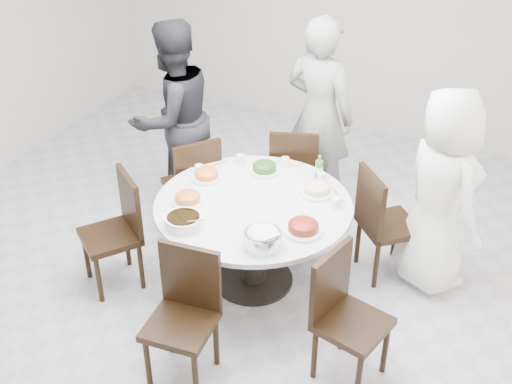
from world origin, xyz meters
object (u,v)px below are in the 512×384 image
at_px(chair_nw, 191,183).
at_px(diner_right, 441,192).
at_px(chair_sw, 110,234).
at_px(chair_se, 353,322).
at_px(diner_left, 173,118).
at_px(beverage_bottle, 319,168).
at_px(diner_middle, 319,115).
at_px(soup_bowl, 184,221).
at_px(chair_ne, 389,223).
at_px(chair_n, 294,171).
at_px(dining_table, 253,243).
at_px(rice_bowl, 263,240).
at_px(chair_s, 180,323).

relative_size(chair_nw, diner_right, 0.57).
height_order(chair_sw, chair_se, same).
bearing_deg(diner_left, chair_se, 79.89).
xyz_separation_m(diner_right, beverage_bottle, (-0.94, -0.09, 0.03)).
bearing_deg(beverage_bottle, diner_left, 171.04).
xyz_separation_m(chair_nw, diner_right, (2.08, 0.17, 0.35)).
relative_size(diner_middle, soup_bowl, 6.83).
height_order(diner_left, soup_bowl, diner_left).
distance_m(chair_sw, chair_se, 2.01).
height_order(chair_ne, chair_n, same).
height_order(chair_se, beverage_bottle, beverage_bottle).
xyz_separation_m(dining_table, diner_left, (-1.16, 0.78, 0.52)).
bearing_deg(chair_nw, chair_sw, 26.85).
xyz_separation_m(diner_right, diner_middle, (-1.24, 0.73, 0.08)).
xyz_separation_m(chair_n, diner_left, (-1.08, -0.25, 0.42)).
bearing_deg(chair_n, rice_bowl, 84.39).
bearing_deg(chair_sw, dining_table, 62.39).
bearing_deg(chair_sw, soup_bowl, 36.57).
bearing_deg(diner_middle, rice_bowl, 108.91).
bearing_deg(diner_right, beverage_bottle, 49.61).
height_order(chair_ne, chair_s, same).
distance_m(chair_n, chair_s, 2.12).
bearing_deg(chair_nw, chair_s, 65.54).
bearing_deg(rice_bowl, chair_se, -12.27).
bearing_deg(chair_ne, chair_se, 142.07).
xyz_separation_m(dining_table, chair_sw, (-1.00, -0.49, 0.10)).
distance_m(chair_sw, beverage_bottle, 1.72).
bearing_deg(chair_nw, beverage_bottle, 132.18).
bearing_deg(diner_left, chair_ne, 107.37).
distance_m(chair_nw, chair_se, 2.12).
height_order(chair_nw, diner_middle, diner_middle).
distance_m(chair_s, soup_bowl, 0.76).
distance_m(diner_middle, beverage_bottle, 0.87).
height_order(diner_right, diner_left, diner_left).
height_order(diner_right, soup_bowl, diner_right).
bearing_deg(chair_nw, chair_se, 97.30).
relative_size(chair_se, diner_middle, 0.52).
distance_m(chair_ne, chair_sw, 2.20).
relative_size(dining_table, diner_left, 0.84).
xyz_separation_m(chair_ne, diner_middle, (-0.90, 0.77, 0.44)).
bearing_deg(chair_nw, diner_right, 132.61).
bearing_deg(diner_right, chair_n, 28.06).
distance_m(dining_table, diner_left, 1.49).
bearing_deg(diner_left, soup_bowl, 56.49).
bearing_deg(soup_bowl, diner_right, 35.05).
bearing_deg(chair_n, chair_s, 72.56).
relative_size(chair_nw, chair_s, 1.00).
bearing_deg(beverage_bottle, chair_n, 129.67).
relative_size(chair_nw, diner_left, 0.53).
height_order(chair_se, rice_bowl, chair_se).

